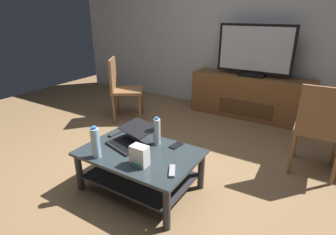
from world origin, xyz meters
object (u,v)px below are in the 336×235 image
object	(u,v)px
dining_chair	(320,126)
tv_remote	(172,171)
media_cabinet	(250,97)
router_box	(140,156)
water_bottle_near	(157,132)
soundbar_remote	(115,134)
laptop	(131,138)
water_bottle_far	(96,143)
coffee_table	(140,163)
cell_phone	(176,145)
television	(255,52)
side_chair	(122,86)

from	to	relation	value
dining_chair	tv_remote	size ratio (longest dim) A/B	5.85
media_cabinet	router_box	world-z (taller)	media_cabinet
water_bottle_near	soundbar_remote	distance (m)	0.49
laptop	water_bottle_far	bearing A→B (deg)	-105.81
dining_chair	laptop	xyz separation A→B (m)	(-1.47, -1.02, -0.08)
media_cabinet	water_bottle_far	distance (m)	2.68
router_box	coffee_table	bearing A→B (deg)	128.32
water_bottle_near	media_cabinet	bearing A→B (deg)	82.90
water_bottle_near	tv_remote	bearing A→B (deg)	-42.52
laptop	water_bottle_near	distance (m)	0.25
cell_phone	water_bottle_far	bearing A→B (deg)	-125.75
television	soundbar_remote	xyz separation A→B (m)	(-0.74, -2.17, -0.60)
soundbar_remote	television	bearing A→B (deg)	75.78
dining_chair	cell_phone	world-z (taller)	dining_chair
dining_chair	cell_phone	size ratio (longest dim) A/B	6.69
tv_remote	water_bottle_near	bearing A→B (deg)	109.22
television	water_bottle_far	size ratio (longest dim) A/B	3.82
laptop	dining_chair	bearing A→B (deg)	34.80
dining_chair	router_box	world-z (taller)	dining_chair
router_box	water_bottle_far	world-z (taller)	water_bottle_far
coffee_table	side_chair	bearing A→B (deg)	135.47
media_cabinet	soundbar_remote	xyz separation A→B (m)	(-0.74, -2.20, 0.08)
cell_phone	coffee_table	bearing A→B (deg)	-124.39
router_box	water_bottle_near	size ratio (longest dim) A/B	0.63
water_bottle_far	cell_phone	xyz separation A→B (m)	(0.47, 0.52, -0.13)
media_cabinet	dining_chair	size ratio (longest dim) A/B	1.89
router_box	tv_remote	distance (m)	0.29
cell_phone	soundbar_remote	distance (m)	0.65
side_chair	laptop	distance (m)	1.64
side_chair	tv_remote	size ratio (longest dim) A/B	5.74
television	side_chair	xyz separation A→B (m)	(-1.60, -1.06, -0.49)
media_cabinet	water_bottle_near	world-z (taller)	water_bottle_near
dining_chair	tv_remote	xyz separation A→B (m)	(-0.91, -1.23, -0.13)
television	soundbar_remote	bearing A→B (deg)	-108.77
router_box	water_bottle_far	xyz separation A→B (m)	(-0.39, -0.09, 0.05)
media_cabinet	tv_remote	world-z (taller)	media_cabinet
laptop	media_cabinet	bearing A→B (deg)	78.19
laptop	tv_remote	size ratio (longest dim) A/B	2.87
television	tv_remote	distance (m)	2.53
router_box	cell_phone	world-z (taller)	router_box
dining_chair	soundbar_remote	distance (m)	1.98
side_chair	water_bottle_near	bearing A→B (deg)	-38.49
coffee_table	cell_phone	world-z (taller)	cell_phone
side_chair	water_bottle_far	xyz separation A→B (m)	(1.03, -1.53, 0.01)
dining_chair	router_box	size ratio (longest dim) A/B	5.52
dining_chair	soundbar_remote	size ratio (longest dim) A/B	5.85
media_cabinet	router_box	size ratio (longest dim) A/B	10.47
water_bottle_far	soundbar_remote	distance (m)	0.47
water_bottle_far	media_cabinet	bearing A→B (deg)	77.66
coffee_table	router_box	size ratio (longest dim) A/B	6.09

